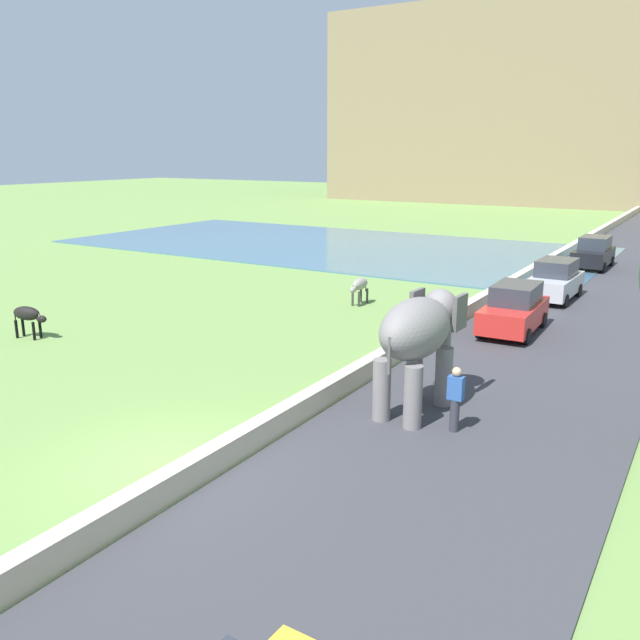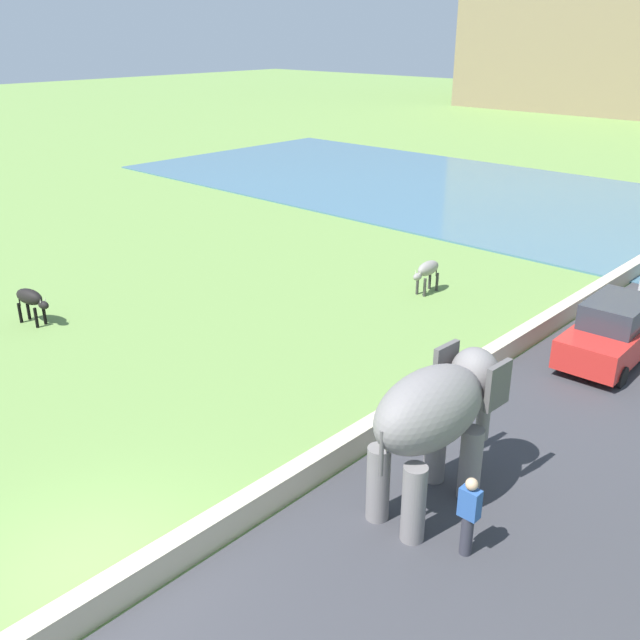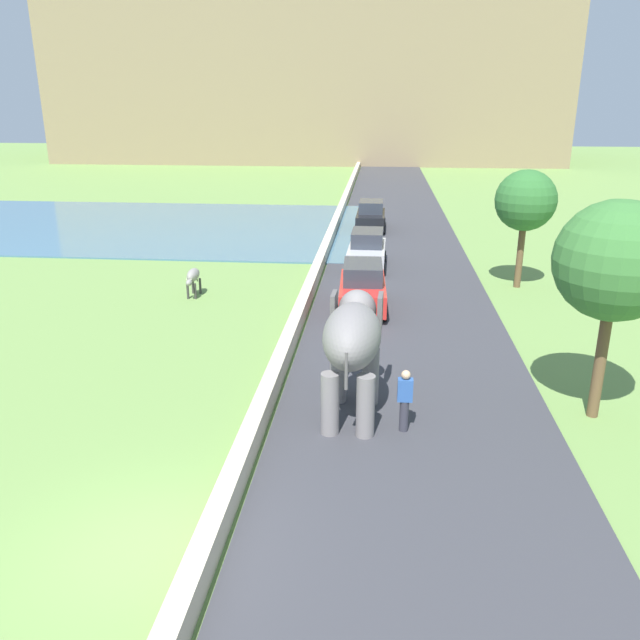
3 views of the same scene
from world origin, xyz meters
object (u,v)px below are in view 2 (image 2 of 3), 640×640
at_px(car_red, 613,332).
at_px(cow_black, 31,299).
at_px(person_beside_elephant, 469,515).
at_px(elephant, 436,414).
at_px(cow_grey, 427,270).

relative_size(car_red, cow_black, 2.85).
bearing_deg(cow_black, person_beside_elephant, 0.56).
xyz_separation_m(elephant, cow_grey, (-6.93, 9.78, -1.20)).
relative_size(cow_black, cow_grey, 1.02).
bearing_deg(cow_grey, car_red, -8.87).
bearing_deg(elephant, cow_grey, 125.31).
relative_size(person_beside_elephant, car_red, 0.40).
xyz_separation_m(elephant, car_red, (-0.01, 8.70, -1.14)).
xyz_separation_m(person_beside_elephant, car_red, (-1.30, 9.49, 0.03)).
relative_size(elephant, cow_grey, 2.51).
xyz_separation_m(car_red, cow_black, (-14.36, -9.64, -0.06)).
height_order(cow_black, cow_grey, same).
bearing_deg(person_beside_elephant, cow_grey, 127.86).
xyz_separation_m(elephant, person_beside_elephant, (1.29, -0.79, -1.16)).
distance_m(car_red, cow_grey, 7.00).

